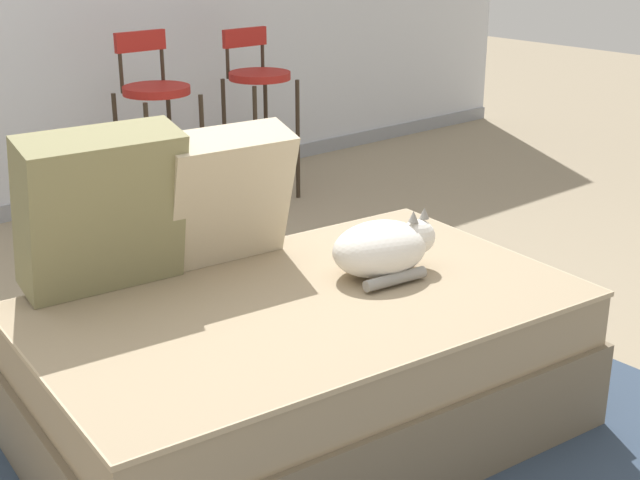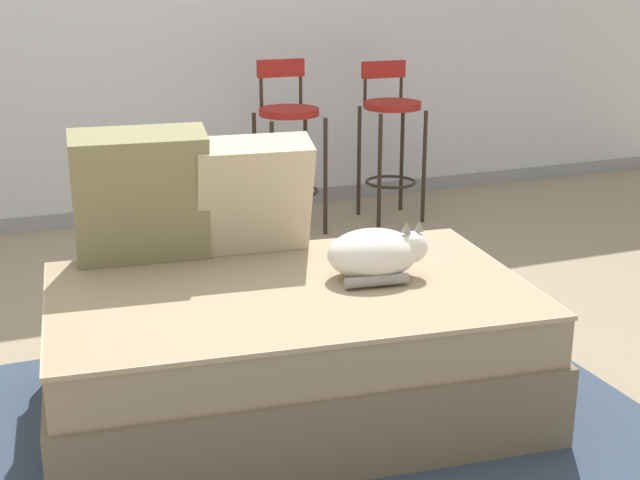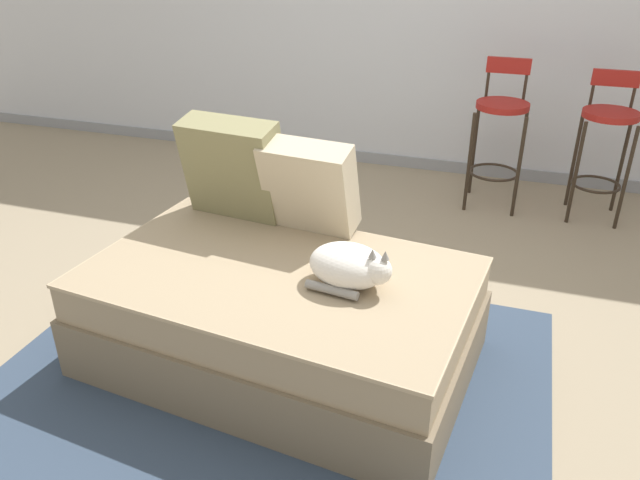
{
  "view_description": "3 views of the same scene",
  "coord_description": "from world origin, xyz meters",
  "px_view_note": "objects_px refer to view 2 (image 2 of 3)",
  "views": [
    {
      "loc": [
        -1.53,
        -2.26,
        1.53
      ],
      "look_at": [
        0.15,
        -0.3,
        0.58
      ],
      "focal_mm": 50.0,
      "sensor_mm": 36.0,
      "label": 1
    },
    {
      "loc": [
        -0.95,
        -3.05,
        1.51
      ],
      "look_at": [
        0.15,
        -0.3,
        0.58
      ],
      "focal_mm": 50.0,
      "sensor_mm": 36.0,
      "label": 2
    },
    {
      "loc": [
        0.87,
        -2.49,
        1.77
      ],
      "look_at": [
        0.15,
        -0.3,
        0.58
      ],
      "focal_mm": 35.0,
      "sensor_mm": 36.0,
      "label": 3
    }
  ],
  "objects_px": {
    "throw_pillow_corner": "(140,196)",
    "bar_stool_near_window": "(288,135)",
    "throw_pillow_middle": "(252,194)",
    "bar_stool_by_doorway": "(391,127)",
    "couch": "(290,349)",
    "cat": "(377,253)"
  },
  "relations": [
    {
      "from": "throw_pillow_corner",
      "to": "bar_stool_near_window",
      "type": "bearing_deg",
      "value": 54.79
    },
    {
      "from": "throw_pillow_middle",
      "to": "bar_stool_by_doorway",
      "type": "distance_m",
      "value": 2.18
    },
    {
      "from": "couch",
      "to": "bar_stool_by_doorway",
      "type": "xyz_separation_m",
      "value": [
        1.4,
        2.08,
        0.33
      ]
    },
    {
      "from": "couch",
      "to": "cat",
      "type": "xyz_separation_m",
      "value": [
        0.31,
        -0.01,
        0.31
      ]
    },
    {
      "from": "throw_pillow_middle",
      "to": "cat",
      "type": "distance_m",
      "value": 0.54
    },
    {
      "from": "couch",
      "to": "bar_stool_near_window",
      "type": "bearing_deg",
      "value": 70.18
    },
    {
      "from": "throw_pillow_middle",
      "to": "throw_pillow_corner",
      "type": "bearing_deg",
      "value": 173.85
    },
    {
      "from": "throw_pillow_corner",
      "to": "throw_pillow_middle",
      "type": "distance_m",
      "value": 0.41
    },
    {
      "from": "couch",
      "to": "throw_pillow_middle",
      "type": "bearing_deg",
      "value": 89.62
    },
    {
      "from": "bar_stool_near_window",
      "to": "bar_stool_by_doorway",
      "type": "height_order",
      "value": "bar_stool_near_window"
    },
    {
      "from": "throw_pillow_corner",
      "to": "bar_stool_near_window",
      "type": "relative_size",
      "value": 0.51
    },
    {
      "from": "bar_stool_by_doorway",
      "to": "couch",
      "type": "bearing_deg",
      "value": -123.94
    },
    {
      "from": "bar_stool_near_window",
      "to": "bar_stool_by_doorway",
      "type": "bearing_deg",
      "value": 0.01
    },
    {
      "from": "cat",
      "to": "bar_stool_by_doorway",
      "type": "bearing_deg",
      "value": 62.61
    },
    {
      "from": "bar_stool_near_window",
      "to": "cat",
      "type": "bearing_deg",
      "value": -101.73
    },
    {
      "from": "throw_pillow_middle",
      "to": "cat",
      "type": "xyz_separation_m",
      "value": [
        0.31,
        -0.42,
        -0.14
      ]
    },
    {
      "from": "throw_pillow_corner",
      "to": "cat",
      "type": "relative_size",
      "value": 1.38
    },
    {
      "from": "bar_stool_near_window",
      "to": "throw_pillow_middle",
      "type": "bearing_deg",
      "value": -114.03
    },
    {
      "from": "couch",
      "to": "throw_pillow_corner",
      "type": "xyz_separation_m",
      "value": [
        -0.4,
        0.45,
        0.48
      ]
    },
    {
      "from": "cat",
      "to": "bar_stool_by_doorway",
      "type": "distance_m",
      "value": 2.36
    },
    {
      "from": "couch",
      "to": "cat",
      "type": "height_order",
      "value": "cat"
    },
    {
      "from": "cat",
      "to": "bar_stool_near_window",
      "type": "relative_size",
      "value": 0.37
    }
  ]
}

